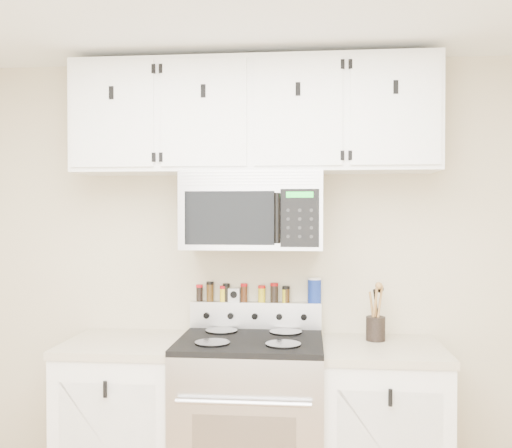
{
  "coord_description": "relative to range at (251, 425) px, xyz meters",
  "views": [
    {
      "loc": [
        0.31,
        -1.57,
        1.61
      ],
      "look_at": [
        0.03,
        1.45,
        1.56
      ],
      "focal_mm": 40.0,
      "sensor_mm": 36.0,
      "label": 1
    }
  ],
  "objects": [
    {
      "name": "spice_jar_8",
      "position": [
        0.18,
        0.28,
        0.66
      ],
      "size": [
        0.04,
        0.04,
        0.09
      ],
      "color": "#3D260E",
      "rests_on": "range"
    },
    {
      "name": "spice_jar_1",
      "position": [
        -0.27,
        0.28,
        0.67
      ],
      "size": [
        0.04,
        0.04,
        0.11
      ],
      "color": "#452D10",
      "rests_on": "range"
    },
    {
      "name": "spice_jar_3",
      "position": [
        -0.17,
        0.28,
        0.67
      ],
      "size": [
        0.04,
        0.04,
        0.1
      ],
      "color": "black",
      "rests_on": "range"
    },
    {
      "name": "back_wall",
      "position": [
        0.0,
        0.32,
        0.76
      ],
      "size": [
        3.5,
        0.01,
        2.5
      ],
      "primitive_type": "cube",
      "color": "#BAA98B",
      "rests_on": "floor"
    },
    {
      "name": "spice_jar_7",
      "position": [
        0.17,
        0.28,
        0.66
      ],
      "size": [
        0.04,
        0.04,
        0.09
      ],
      "color": "gold",
      "rests_on": "range"
    },
    {
      "name": "spice_jar_2",
      "position": [
        -0.19,
        0.28,
        0.66
      ],
      "size": [
        0.04,
        0.04,
        0.09
      ],
      "color": "yellow",
      "rests_on": "range"
    },
    {
      "name": "range",
      "position": [
        0.0,
        0.0,
        0.0
      ],
      "size": [
        0.76,
        0.65,
        1.1
      ],
      "color": "#B7B7BA",
      "rests_on": "floor"
    },
    {
      "name": "spice_jar_4",
      "position": [
        -0.07,
        0.28,
        0.67
      ],
      "size": [
        0.04,
        0.04,
        0.11
      ],
      "color": "#442210",
      "rests_on": "range"
    },
    {
      "name": "kitchen_timer",
      "position": [
        -0.13,
        0.28,
        0.65
      ],
      "size": [
        0.07,
        0.06,
        0.08
      ],
      "primitive_type": "cube",
      "rotation": [
        0.0,
        0.0,
        -0.01
      ],
      "color": "silver",
      "rests_on": "range"
    },
    {
      "name": "base_cabinet_left",
      "position": [
        -0.69,
        0.02,
        -0.03
      ],
      "size": [
        0.64,
        0.62,
        0.92
      ],
      "color": "white",
      "rests_on": "floor"
    },
    {
      "name": "base_cabinet_right",
      "position": [
        0.69,
        0.02,
        -0.03
      ],
      "size": [
        0.64,
        0.62,
        0.92
      ],
      "color": "white",
      "rests_on": "floor"
    },
    {
      "name": "utensil_crock",
      "position": [
        0.67,
        0.14,
        0.51
      ],
      "size": [
        0.1,
        0.1,
        0.3
      ],
      "color": "black",
      "rests_on": "base_cabinet_right"
    },
    {
      "name": "spice_jar_5",
      "position": [
        0.04,
        0.28,
        0.66
      ],
      "size": [
        0.04,
        0.04,
        0.1
      ],
      "color": "gold",
      "rests_on": "range"
    },
    {
      "name": "upper_cabinets",
      "position": [
        -0.0,
        0.15,
        1.66
      ],
      "size": [
        2.0,
        0.35,
        0.62
      ],
      "color": "white",
      "rests_on": "back_wall"
    },
    {
      "name": "spice_jar_0",
      "position": [
        -0.33,
        0.28,
        0.66
      ],
      "size": [
        0.04,
        0.04,
        0.1
      ],
      "color": "black",
      "rests_on": "range"
    },
    {
      "name": "salt_canister",
      "position": [
        0.34,
        0.28,
        0.69
      ],
      "size": [
        0.08,
        0.08,
        0.14
      ],
      "color": "navy",
      "rests_on": "range"
    },
    {
      "name": "spice_jar_6",
      "position": [
        0.11,
        0.28,
        0.67
      ],
      "size": [
        0.05,
        0.05,
        0.11
      ],
      "color": "black",
      "rests_on": "range"
    },
    {
      "name": "microwave",
      "position": [
        0.0,
        0.13,
        1.14
      ],
      "size": [
        0.76,
        0.44,
        0.42
      ],
      "color": "#9E9EA3",
      "rests_on": "back_wall"
    }
  ]
}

